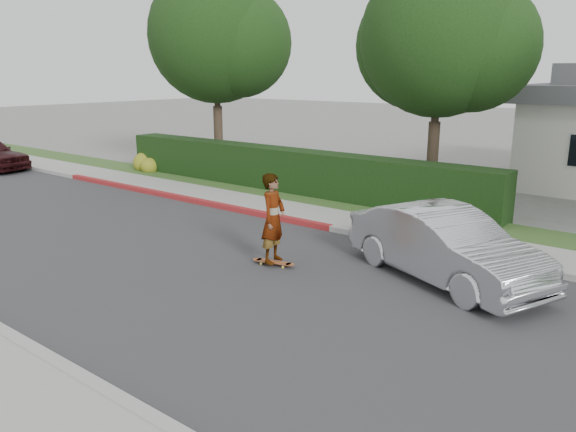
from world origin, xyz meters
name	(u,v)px	position (x,y,z in m)	size (l,w,h in m)	color
ground	(186,264)	(0.00, 0.00, 0.00)	(120.00, 120.00, 0.00)	slate
road	(186,264)	(0.00, 0.00, 0.01)	(60.00, 8.00, 0.01)	#2D2D30
curb_far	(301,222)	(0.00, 4.10, 0.07)	(60.00, 0.20, 0.15)	#9E9E99
curb_red_section	(178,197)	(-5.00, 4.10, 0.08)	(12.00, 0.21, 0.15)	maroon
sidewalk_far	(320,216)	(0.00, 5.00, 0.06)	(60.00, 1.60, 0.12)	gray
planting_strip	(350,206)	(0.00, 6.60, 0.05)	(60.00, 1.60, 0.10)	#2D4C1E
hedge	(285,171)	(-3.00, 7.20, 0.75)	(15.00, 1.00, 1.50)	black
flowering_shrub	(146,164)	(-10.01, 6.74, 0.33)	(1.40, 1.00, 0.90)	#2D4C19
tree_left	(219,39)	(-7.51, 8.69, 5.26)	(5.99, 5.21, 8.00)	#33261C
tree_center	(442,42)	(1.49, 9.19, 4.90)	(5.66, 4.84, 7.44)	#33261C
skateboard	(273,262)	(1.55, 1.08, 0.08)	(0.98, 0.41, 0.09)	yellow
skateboarder	(273,218)	(1.55, 1.08, 1.05)	(0.69, 0.46, 1.90)	white
car_silver	(445,245)	(4.71, 2.54, 0.72)	(1.52, 4.37, 1.44)	silver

